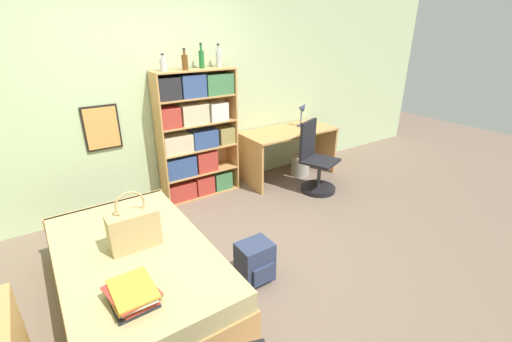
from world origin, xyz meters
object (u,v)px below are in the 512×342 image
at_px(desk, 288,143).
at_px(desk_lamp, 303,111).
at_px(bookcase, 196,136).
at_px(bed, 137,272).
at_px(bottle_blue, 219,58).
at_px(handbag, 134,229).
at_px(backpack, 255,262).
at_px(bottle_green, 163,64).
at_px(desk_chair, 316,169).
at_px(book_stack_on_bed, 133,294).
at_px(bottle_clear, 201,59).
at_px(bottle_brown, 185,62).
at_px(waste_bin, 300,165).

bearing_deg(desk, desk_lamp, 12.36).
distance_m(bookcase, desk, 1.39).
bearing_deg(desk_lamp, bed, -155.64).
bearing_deg(bottle_blue, bookcase, -174.11).
bearing_deg(handbag, backpack, -25.34).
height_order(handbag, bookcase, bookcase).
height_order(bottle_green, backpack, bottle_green).
relative_size(bed, backpack, 5.17).
bearing_deg(backpack, desk_chair, 31.88).
height_order(bookcase, desk, bookcase).
bearing_deg(desk, book_stack_on_bed, -146.44).
distance_m(bed, bottle_clear, 2.49).
xyz_separation_m(bottle_clear, backpack, (-0.48, -1.84, -1.53)).
bearing_deg(book_stack_on_bed, desk_lamp, 31.73).
height_order(bed, handbag, handbag).
bearing_deg(bookcase, desk_lamp, -3.85).
bearing_deg(desk_chair, backpack, -148.12).
bearing_deg(handbag, book_stack_on_bed, -107.59).
bearing_deg(book_stack_on_bed, bottle_clear, 52.89).
bearing_deg(bottle_brown, handbag, -129.04).
distance_m(handbag, bottle_clear, 2.25).
xyz_separation_m(handbag, waste_bin, (2.72, 1.14, -0.46)).
bearing_deg(backpack, bed, 156.66).
distance_m(bottle_clear, desk, 1.70).
relative_size(bottle_blue, desk_chair, 0.29).
height_order(bottle_green, desk_lamp, bottle_green).
xyz_separation_m(bookcase, desk_lamp, (1.65, -0.11, 0.14)).
bearing_deg(bookcase, bottle_brown, -158.31).
xyz_separation_m(bookcase, bottle_green, (-0.32, 0.01, 0.87)).
xyz_separation_m(bookcase, waste_bin, (1.54, -0.24, -0.65)).
relative_size(bottle_green, desk_lamp, 0.53).
distance_m(desk_lamp, backpack, 2.70).
relative_size(bottle_blue, desk_lamp, 0.77).
height_order(bottle_green, bottle_blue, bottle_blue).
bearing_deg(book_stack_on_bed, bed, 75.05).
distance_m(desk, waste_bin, 0.42).
xyz_separation_m(desk_lamp, desk_chair, (-0.29, -0.64, -0.63)).
bearing_deg(backpack, bookcase, 79.80).
relative_size(handbag, bottle_brown, 2.04).
height_order(bookcase, desk_chair, bookcase).
height_order(bottle_clear, desk_chair, bottle_clear).
xyz_separation_m(bottle_green, bottle_clear, (0.48, 0.03, 0.04)).
relative_size(bottle_green, waste_bin, 0.64).
bearing_deg(bottle_green, bottle_brown, -10.14).
bearing_deg(bookcase, bottle_clear, 14.41).
distance_m(bottle_blue, desk, 1.55).
xyz_separation_m(bed, desk_lamp, (2.87, 1.30, 0.71)).
bearing_deg(handbag, bottle_brown, 50.96).
bearing_deg(desk_lamp, bottle_blue, 173.21).
bearing_deg(desk, bottle_green, 173.61).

